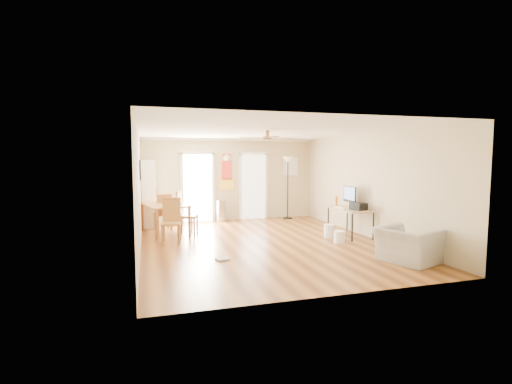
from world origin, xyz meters
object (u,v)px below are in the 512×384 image
object	(u,v)px
computer_desk	(350,222)
printer	(358,206)
dining_chair_right_b	(188,214)
trash_can	(222,211)
dining_chair_far	(163,212)
dining_chair_near	(171,221)
wastebasket_a	(330,231)
armchair	(407,245)
bookshelf	(149,194)
dining_chair_right_a	(185,214)
wastebasket_b	(339,237)
torchiere_lamp	(288,188)
dining_table	(165,219)

from	to	relation	value
computer_desk	printer	xyz separation A→B (m)	(0.08, -0.27, 0.44)
dining_chair_right_b	trash_can	distance (m)	2.27
dining_chair_right_b	dining_chair_far	world-z (taller)	dining_chair_right_b
dining_chair_near	wastebasket_a	world-z (taller)	dining_chair_near
printer	wastebasket_a	size ratio (longest dim) A/B	1.08
dining_chair_far	printer	size ratio (longest dim) A/B	2.85
printer	armchair	bearing A→B (deg)	-112.30
bookshelf	dining_chair_right_b	size ratio (longest dim) A/B	1.69
wastebasket_a	printer	bearing A→B (deg)	-19.19
dining_chair_right_a	printer	size ratio (longest dim) A/B	2.73
bookshelf	wastebasket_b	bearing A→B (deg)	-35.32
dining_chair_right_a	dining_chair_near	xyz separation A→B (m)	(-0.46, -1.34, 0.04)
trash_can	wastebasket_a	world-z (taller)	trash_can
dining_chair_right_a	armchair	xyz separation A→B (m)	(3.75, -4.25, -0.15)
dining_chair_near	torchiere_lamp	size ratio (longest dim) A/B	0.52
torchiere_lamp	computer_desk	xyz separation A→B (m)	(0.53, -3.01, -0.66)
dining_chair_right_b	armchair	world-z (taller)	dining_chair_right_b
dining_table	computer_desk	xyz separation A→B (m)	(4.52, -1.62, -0.04)
computer_desk	armchair	distance (m)	2.50
dining_table	wastebasket_a	distance (m)	4.29
trash_can	computer_desk	xyz separation A→B (m)	(2.72, -3.07, 0.02)
dining_chair_right_b	dining_table	bearing A→B (deg)	69.26
dining_chair_right_b	dining_chair_near	distance (m)	0.90
dining_chair_near	printer	distance (m)	4.57
computer_desk	printer	size ratio (longest dim) A/B	3.70
bookshelf	computer_desk	world-z (taller)	bookshelf
dining_chair_right_b	armchair	xyz separation A→B (m)	(3.75, -3.68, -0.24)
dining_chair_right_a	wastebasket_a	xyz separation A→B (m)	(3.39, -1.80, -0.32)
dining_table	wastebasket_a	world-z (taller)	dining_table
dining_table	dining_chair_right_a	distance (m)	0.57
dining_chair_far	torchiere_lamp	bearing A→B (deg)	-178.58
dining_chair_near	wastebasket_a	distance (m)	3.90
trash_can	computer_desk	size ratio (longest dim) A/B	0.50
trash_can	torchiere_lamp	xyz separation A→B (m)	(2.19, -0.06, 0.69)
bookshelf	dining_table	xyz separation A→B (m)	(0.39, -1.11, -0.57)
dining_table	printer	xyz separation A→B (m)	(4.60, -1.89, 0.40)
dining_table	wastebasket_a	size ratio (longest dim) A/B	4.81
dining_chair_near	dining_chair_far	distance (m)	1.71
bookshelf	dining_table	world-z (taller)	bookshelf
dining_chair_right_b	wastebasket_a	size ratio (longest dim) A/B	3.47
trash_can	wastebasket_b	size ratio (longest dim) A/B	2.26
dining_chair_near	trash_can	distance (m)	3.16
dining_chair_far	trash_can	size ratio (longest dim) A/B	1.53
dining_table	trash_can	size ratio (longest dim) A/B	2.41
dining_chair_right_a	dining_chair_far	world-z (taller)	dining_chair_far
dining_table	armchair	bearing A→B (deg)	-43.77
torchiere_lamp	printer	distance (m)	3.34
dining_chair_right_b	dining_chair_near	world-z (taller)	dining_chair_right_b
torchiere_lamp	dining_chair_near	bearing A→B (deg)	-146.42
dining_chair_right_a	bookshelf	bearing A→B (deg)	51.82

